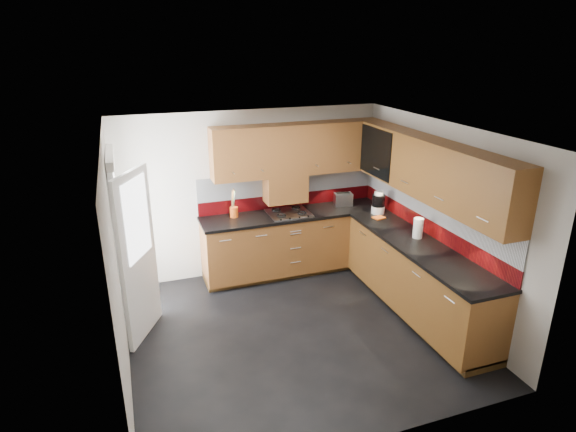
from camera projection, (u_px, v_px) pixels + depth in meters
name	position (u px, v px, depth m)	size (l,w,h in m)	color
room	(295.00, 214.00, 5.27)	(4.00, 3.80, 2.64)	black
base_cabinets	(350.00, 261.00, 6.60)	(2.70, 3.20, 0.95)	brown
countertop	(351.00, 229.00, 6.42)	(2.72, 3.22, 0.04)	black
backsplash	(359.00, 201.00, 6.59)	(2.70, 3.20, 0.54)	#65080D
upper_cabinets	(364.00, 159.00, 6.22)	(2.50, 3.20, 0.72)	brown
extractor_hood	(285.00, 188.00, 6.93)	(0.60, 0.33, 0.40)	brown
glass_cabinet	(385.00, 150.00, 6.62)	(0.32, 0.80, 0.66)	black
back_door	(128.00, 249.00, 5.53)	(0.42, 1.19, 2.04)	white
gas_hob	(289.00, 213.00, 6.90)	(0.59, 0.52, 0.05)	silver
utensil_pot	(234.00, 211.00, 6.76)	(0.12, 0.12, 0.41)	#D55114
toaster	(343.00, 199.00, 7.24)	(0.29, 0.21, 0.19)	silver
food_processor	(378.00, 203.00, 6.89)	(0.19, 0.19, 0.32)	white
paper_towel	(418.00, 228.00, 6.03)	(0.12, 0.12, 0.26)	white
orange_cloth	(379.00, 218.00, 6.73)	(0.15, 0.13, 0.02)	orange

